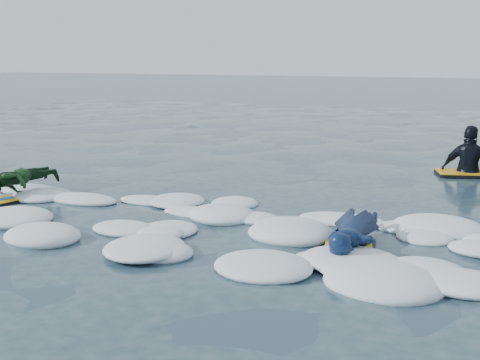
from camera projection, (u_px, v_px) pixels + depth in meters
name	position (u px, v px, depth m)	size (l,w,h in m)	color
ground	(118.00, 236.00, 7.96)	(120.00, 120.00, 0.00)	#1C2F44
foam_band	(156.00, 217.00, 8.90)	(12.00, 3.10, 0.30)	white
prone_woman_unit	(352.00, 234.00, 7.33)	(0.78, 1.64, 0.42)	black
prone_child_unit	(19.00, 184.00, 9.97)	(1.10, 1.43, 0.51)	black
waiting_rider_unit	(469.00, 172.00, 11.88)	(1.37, 0.97, 1.86)	black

